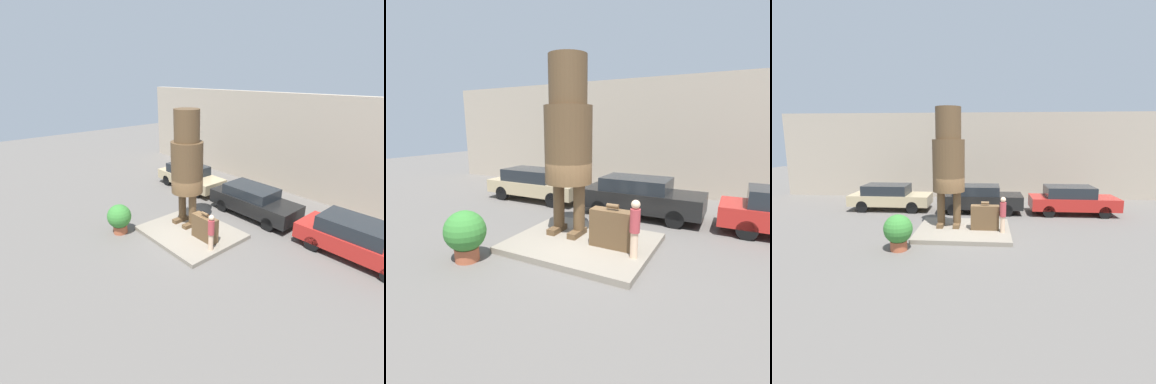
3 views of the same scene
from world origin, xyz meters
TOP-DOWN VIEW (x-y plane):
  - ground_plane at (0.00, 0.00)m, footprint 60.00×60.00m
  - pedestal at (0.00, 0.00)m, footprint 4.23×3.55m
  - building_backdrop at (0.00, 8.48)m, footprint 28.00×0.60m
  - statue_figure at (-0.72, 0.38)m, footprint 1.48×1.48m
  - giant_suitcase at (0.98, -0.05)m, footprint 1.28×0.44m
  - tourist at (1.77, -0.45)m, footprint 0.27×0.27m
  - parked_car_tan at (-4.78, 4.06)m, footprint 4.78×1.85m
  - parked_car_black at (0.62, 3.81)m, footprint 4.79×1.82m
  - parked_car_red at (5.86, 3.80)m, footprint 4.78×1.87m
  - planter_pot at (-2.33, -2.42)m, footprint 1.12×1.12m

SIDE VIEW (x-z plane):
  - ground_plane at x=0.00m, z-range 0.00..0.00m
  - pedestal at x=0.00m, z-range 0.00..0.18m
  - giant_suitcase at x=0.98m, z-range 0.10..1.39m
  - planter_pot at x=-2.33m, z-range 0.08..1.50m
  - parked_car_tan at x=-4.78m, z-range 0.05..1.59m
  - parked_car_red at x=5.86m, z-range 0.04..1.65m
  - parked_car_black at x=0.62m, z-range 0.05..1.65m
  - tourist at x=1.77m, z-range 0.26..1.85m
  - building_backdrop at x=0.00m, z-range 0.00..6.03m
  - statue_figure at x=-0.72m, z-range 0.65..6.13m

